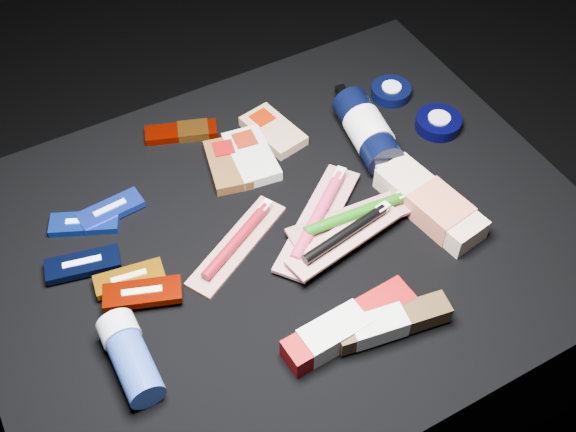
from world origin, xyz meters
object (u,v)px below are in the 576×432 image
deodorant_stick (130,357)px  toothpaste_carton_red (344,328)px  lotion_bottle (367,130)px  bodywash_bottle (431,205)px

deodorant_stick → toothpaste_carton_red: (0.29, -0.10, -0.01)m
deodorant_stick → toothpaste_carton_red: bearing=-18.9°
toothpaste_carton_red → lotion_bottle: bearing=48.8°
lotion_bottle → bodywash_bottle: (0.01, -0.19, -0.01)m
lotion_bottle → deodorant_stick: bearing=-148.7°
bodywash_bottle → deodorant_stick: 0.54m
deodorant_stick → lotion_bottle: bearing=22.6°
bodywash_bottle → deodorant_stick: deodorant_stick is taller
bodywash_bottle → toothpaste_carton_red: 0.28m
lotion_bottle → bodywash_bottle: bearing=-79.1°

